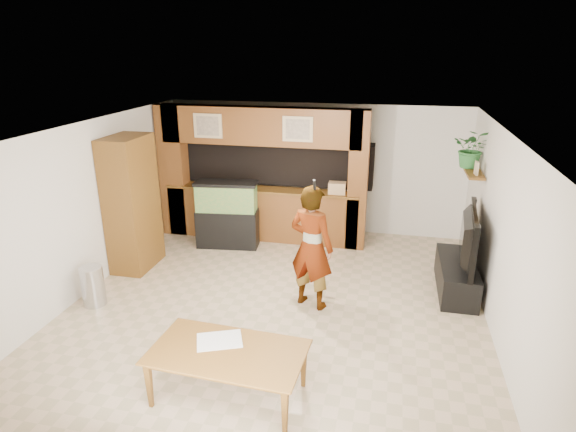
% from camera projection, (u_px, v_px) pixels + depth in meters
% --- Properties ---
extents(floor, '(6.50, 6.50, 0.00)m').
position_uv_depth(floor, '(277.00, 304.00, 7.22)').
color(floor, tan).
rests_on(floor, ground).
extents(ceiling, '(6.50, 6.50, 0.00)m').
position_uv_depth(ceiling, '(276.00, 131.00, 6.35)').
color(ceiling, white).
rests_on(ceiling, wall_back).
extents(wall_back, '(6.00, 0.00, 6.00)m').
position_uv_depth(wall_back, '(314.00, 168.00, 9.77)').
color(wall_back, silver).
rests_on(wall_back, floor).
extents(wall_left, '(0.00, 6.50, 6.50)m').
position_uv_depth(wall_left, '(87.00, 208.00, 7.39)').
color(wall_left, silver).
rests_on(wall_left, floor).
extents(wall_right, '(0.00, 6.50, 6.50)m').
position_uv_depth(wall_right, '(503.00, 240.00, 6.18)').
color(wall_right, silver).
rests_on(wall_right, floor).
extents(partition, '(4.20, 0.99, 2.60)m').
position_uv_depth(partition, '(261.00, 172.00, 9.40)').
color(partition, brown).
rests_on(partition, floor).
extents(wall_clock, '(0.05, 0.25, 0.25)m').
position_uv_depth(wall_clock, '(119.00, 156.00, 8.10)').
color(wall_clock, black).
rests_on(wall_clock, wall_left).
extents(wall_shelf, '(0.25, 0.90, 0.04)m').
position_uv_depth(wall_shelf, '(473.00, 172.00, 7.87)').
color(wall_shelf, brown).
rests_on(wall_shelf, wall_right).
extents(pantry_cabinet, '(0.57, 0.93, 2.28)m').
position_uv_depth(pantry_cabinet, '(132.00, 204.00, 8.10)').
color(pantry_cabinet, brown).
rests_on(pantry_cabinet, floor).
extents(trash_can, '(0.33, 0.33, 0.61)m').
position_uv_depth(trash_can, '(93.00, 286.00, 7.11)').
color(trash_can, '#B2B2B7').
rests_on(trash_can, floor).
extents(aquarium, '(1.15, 0.43, 1.28)m').
position_uv_depth(aquarium, '(227.00, 215.00, 9.10)').
color(aquarium, black).
rests_on(aquarium, floor).
extents(tv_stand, '(0.54, 1.47, 0.49)m').
position_uv_depth(tv_stand, '(456.00, 276.00, 7.54)').
color(tv_stand, black).
rests_on(tv_stand, floor).
extents(television, '(0.34, 1.50, 0.86)m').
position_uv_depth(television, '(461.00, 237.00, 7.31)').
color(television, black).
rests_on(television, tv_stand).
extents(photo_frame, '(0.05, 0.16, 0.21)m').
position_uv_depth(photo_frame, '(476.00, 168.00, 7.61)').
color(photo_frame, tan).
rests_on(photo_frame, wall_shelf).
extents(potted_plant, '(0.68, 0.62, 0.65)m').
position_uv_depth(potted_plant, '(472.00, 149.00, 7.97)').
color(potted_plant, '#2B6D31').
rests_on(potted_plant, wall_shelf).
extents(person, '(0.79, 0.65, 1.86)m').
position_uv_depth(person, '(312.00, 247.00, 6.90)').
color(person, '#997754').
rests_on(person, floor).
extents(microphone, '(0.04, 0.11, 0.17)m').
position_uv_depth(microphone, '(314.00, 185.00, 6.41)').
color(microphone, black).
rests_on(microphone, person).
extents(dining_table, '(1.71, 1.02, 0.58)m').
position_uv_depth(dining_table, '(227.00, 376.00, 5.21)').
color(dining_table, brown).
rests_on(dining_table, floor).
extents(newspaper_a, '(0.59, 0.52, 0.01)m').
position_uv_depth(newspaper_a, '(219.00, 340.00, 5.32)').
color(newspaper_a, silver).
rests_on(newspaper_a, dining_table).
extents(counter_box, '(0.33, 0.22, 0.21)m').
position_uv_depth(counter_box, '(337.00, 188.00, 8.97)').
color(counter_box, tan).
rests_on(counter_box, partition).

